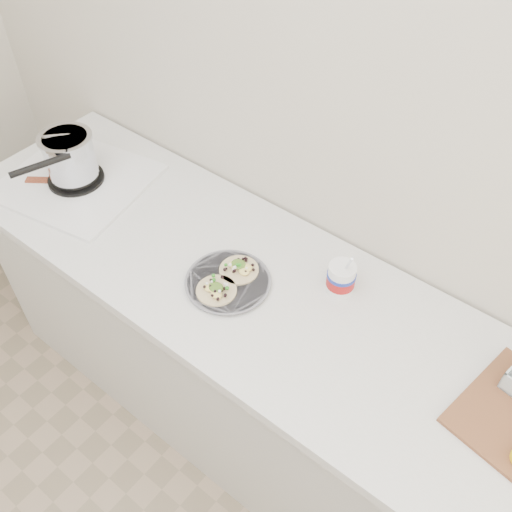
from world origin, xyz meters
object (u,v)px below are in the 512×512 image
Objects in this scene: taco_plate at (228,280)px; tub at (342,276)px; bacon_plate at (46,182)px; stove at (72,166)px.

tub is at bearing 34.05° from taco_plate.
bacon_plate is at bearing -168.02° from tub.
stove is 2.56× the size of bacon_plate.
taco_plate is (0.75, -0.03, -0.06)m from stove.
tub is at bearing 11.98° from bacon_plate.
stove is 1.04m from tub.
stove is at bearing 41.30° from bacon_plate.
tub is at bearing -1.58° from stove.
bacon_plate is at bearing -176.88° from taco_plate.
stove reaches higher than bacon_plate.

